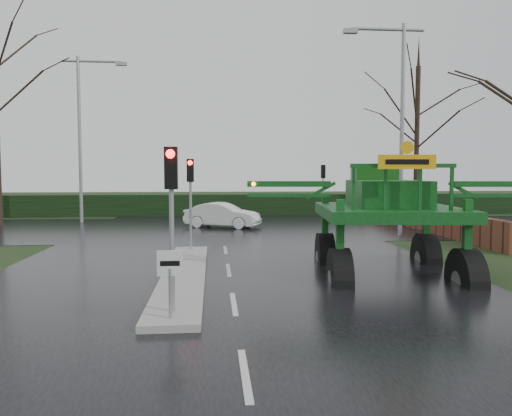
{
  "coord_description": "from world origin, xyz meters",
  "views": [
    {
      "loc": [
        -0.45,
        -11.19,
        3.0
      ],
      "look_at": [
        0.77,
        3.02,
        2.0
      ],
      "focal_mm": 35.0,
      "sensor_mm": 36.0,
      "label": 1
    }
  ],
  "objects": [
    {
      "name": "crop_sprayer",
      "position": [
        3.01,
        2.29,
        2.27
      ],
      "size": [
        8.57,
        5.74,
        4.81
      ],
      "rotation": [
        0.0,
        0.0,
        -0.11
      ],
      "color": "black",
      "rests_on": "ground"
    },
    {
      "name": "road_main",
      "position": [
        0.0,
        10.0,
        0.0
      ],
      "size": [
        14.0,
        80.0,
        0.02
      ],
      "primitive_type": "cube",
      "color": "black",
      "rests_on": "ground"
    },
    {
      "name": "median_island",
      "position": [
        -1.3,
        3.0,
        0.09
      ],
      "size": [
        1.2,
        10.0,
        0.16
      ],
      "primitive_type": "cube",
      "color": "gray",
      "rests_on": "ground"
    },
    {
      "name": "street_light_left_far",
      "position": [
        -8.19,
        20.0,
        5.99
      ],
      "size": [
        3.85,
        0.3,
        10.0
      ],
      "color": "gray",
      "rests_on": "ground"
    },
    {
      "name": "street_light_right",
      "position": [
        8.19,
        12.0,
        5.99
      ],
      "size": [
        3.85,
        0.3,
        10.0
      ],
      "color": "gray",
      "rests_on": "ground"
    },
    {
      "name": "brick_wall",
      "position": [
        10.5,
        16.0,
        0.6
      ],
      "size": [
        0.4,
        20.0,
        1.2
      ],
      "primitive_type": "cube",
      "color": "#592D1E",
      "rests_on": "ground"
    },
    {
      "name": "white_sedan",
      "position": [
        0.04,
        16.14,
        0.0
      ],
      "size": [
        4.35,
        2.87,
        1.36
      ],
      "primitive_type": "imported",
      "rotation": [
        0.0,
        0.0,
        1.19
      ],
      "color": "white",
      "rests_on": "ground"
    },
    {
      "name": "traffic_signal_near",
      "position": [
        -1.3,
        -1.01,
        2.59
      ],
      "size": [
        0.26,
        0.33,
        3.52
      ],
      "color": "gray",
      "rests_on": "ground"
    },
    {
      "name": "hedge_row",
      "position": [
        0.0,
        24.0,
        0.75
      ],
      "size": [
        44.0,
        0.9,
        1.5
      ],
      "primitive_type": "cube",
      "color": "black",
      "rests_on": "ground"
    },
    {
      "name": "road_cross",
      "position": [
        0.0,
        16.0,
        0.01
      ],
      "size": [
        80.0,
        12.0,
        0.02
      ],
      "primitive_type": "cube",
      "color": "black",
      "rests_on": "ground"
    },
    {
      "name": "ground",
      "position": [
        0.0,
        0.0,
        0.0
      ],
      "size": [
        140.0,
        140.0,
        0.0
      ],
      "primitive_type": "plane",
      "color": "black",
      "rests_on": "ground"
    },
    {
      "name": "traffic_signal_mid",
      "position": [
        -1.3,
        7.49,
        2.59
      ],
      "size": [
        0.26,
        0.33,
        3.52
      ],
      "color": "gray",
      "rests_on": "ground"
    },
    {
      "name": "keep_left_sign",
      "position": [
        -1.3,
        -1.5,
        1.06
      ],
      "size": [
        0.5,
        0.07,
        1.35
      ],
      "color": "gray",
      "rests_on": "ground"
    },
    {
      "name": "traffic_signal_far",
      "position": [
        6.5,
        20.01,
        2.59
      ],
      "size": [
        0.26,
        0.33,
        3.52
      ],
      "rotation": [
        0.0,
        0.0,
        3.14
      ],
      "color": "gray",
      "rests_on": "ground"
    },
    {
      "name": "tree_right_far",
      "position": [
        13.0,
        21.0,
        6.5
      ],
      "size": [
        7.0,
        7.0,
        12.05
      ],
      "color": "black",
      "rests_on": "ground"
    }
  ]
}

